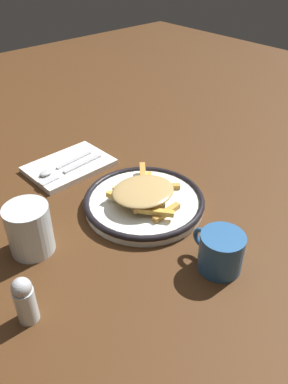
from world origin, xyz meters
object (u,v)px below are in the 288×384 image
at_px(fries_heap, 145,192).
at_px(fork, 71,169).
at_px(salt_shaker, 25,300).
at_px(napkin, 69,166).
at_px(coffee_mug, 220,252).
at_px(plate, 144,202).
at_px(spoon, 57,168).
at_px(water_glass, 29,229).

bearing_deg(fries_heap, fork, 11.58).
distance_m(fork, salt_shaker, 0.41).
bearing_deg(napkin, fork, 157.20).
bearing_deg(coffee_mug, fries_heap, -4.69).
distance_m(coffee_mug, salt_shaker, 0.32).
distance_m(fries_heap, napkin, 0.25).
xyz_separation_m(plate, spoon, (0.23, 0.07, 0.00)).
xyz_separation_m(napkin, salt_shaker, (-0.33, 0.28, 0.04)).
bearing_deg(napkin, spoon, 96.61).
xyz_separation_m(plate, fries_heap, (-0.00, 0.00, 0.03)).
height_order(napkin, spoon, spoon).
bearing_deg(salt_shaker, plate, -74.08).
relative_size(fries_heap, fork, 1.03).
bearing_deg(fork, fries_heap, -168.42).
relative_size(napkin, coffee_mug, 1.95).
height_order(fries_heap, coffee_mug, coffee_mug).
relative_size(spoon, coffee_mug, 1.51).
bearing_deg(water_glass, napkin, -46.30).
bearing_deg(water_glass, spoon, -41.59).
height_order(plate, coffee_mug, coffee_mug).
relative_size(fries_heap, spoon, 1.19).
distance_m(water_glass, coffee_mug, 0.34).
bearing_deg(spoon, fork, -137.94).
height_order(fork, water_glass, water_glass).
bearing_deg(fries_heap, water_glass, 79.21).
bearing_deg(plate, water_glass, 79.91).
bearing_deg(napkin, coffee_mug, -178.25).
xyz_separation_m(plate, napkin, (0.24, 0.03, -0.01)).
bearing_deg(water_glass, salt_shaker, 148.97).
relative_size(plate, coffee_mug, 2.52).
height_order(napkin, coffee_mug, coffee_mug).
distance_m(fork, spoon, 0.03).
distance_m(plate, fork, 0.21).
bearing_deg(fries_heap, napkin, 7.39).
height_order(napkin, salt_shaker, salt_shaker).
relative_size(plate, salt_shaker, 3.01).
bearing_deg(spoon, napkin, -83.39).
distance_m(napkin, water_glass, 0.29).
height_order(spoon, coffee_mug, coffee_mug).
xyz_separation_m(spoon, coffee_mug, (-0.45, -0.05, 0.02)).
bearing_deg(napkin, salt_shaker, 139.07).
height_order(fries_heap, fork, fries_heap).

